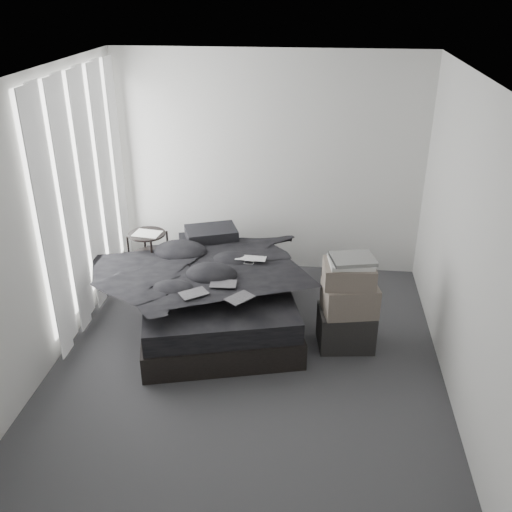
# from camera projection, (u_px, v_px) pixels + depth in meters

# --- Properties ---
(floor) EXTENTS (3.60, 4.20, 0.01)m
(floor) POSITION_uv_depth(u_px,v_px,m) (247.00, 365.00, 5.34)
(floor) COLOR #37373A
(floor) RESTS_ON ground
(ceiling) EXTENTS (3.60, 4.20, 0.01)m
(ceiling) POSITION_uv_depth(u_px,v_px,m) (244.00, 78.00, 4.20)
(ceiling) COLOR white
(ceiling) RESTS_ON ground
(wall_back) EXTENTS (3.60, 0.01, 2.60)m
(wall_back) POSITION_uv_depth(u_px,v_px,m) (268.00, 165.00, 6.64)
(wall_back) COLOR silver
(wall_back) RESTS_ON ground
(wall_front) EXTENTS (3.60, 0.01, 2.60)m
(wall_front) POSITION_uv_depth(u_px,v_px,m) (193.00, 407.00, 2.89)
(wall_front) COLOR silver
(wall_front) RESTS_ON ground
(wall_left) EXTENTS (0.01, 4.20, 2.60)m
(wall_left) POSITION_uv_depth(u_px,v_px,m) (40.00, 229.00, 4.95)
(wall_left) COLOR silver
(wall_left) RESTS_ON ground
(wall_right) EXTENTS (0.01, 4.20, 2.60)m
(wall_right) POSITION_uv_depth(u_px,v_px,m) (467.00, 249.00, 4.59)
(wall_right) COLOR silver
(wall_right) RESTS_ON ground
(window_left) EXTENTS (0.02, 2.00, 2.30)m
(window_left) POSITION_uv_depth(u_px,v_px,m) (81.00, 190.00, 5.73)
(window_left) COLOR white
(window_left) RESTS_ON wall_left
(curtain_left) EXTENTS (0.06, 2.12, 2.48)m
(curtain_left) POSITION_uv_depth(u_px,v_px,m) (87.00, 196.00, 5.75)
(curtain_left) COLOR white
(curtain_left) RESTS_ON wall_left
(bed) EXTENTS (1.95, 2.29, 0.27)m
(bed) POSITION_uv_depth(u_px,v_px,m) (216.00, 309.00, 5.99)
(bed) COLOR black
(bed) RESTS_ON floor
(mattress) EXTENTS (1.88, 2.22, 0.21)m
(mattress) POSITION_uv_depth(u_px,v_px,m) (216.00, 289.00, 5.88)
(mattress) COLOR black
(mattress) RESTS_ON bed
(duvet) EXTENTS (1.84, 2.00, 0.23)m
(duvet) POSITION_uv_depth(u_px,v_px,m) (215.00, 272.00, 5.74)
(duvet) COLOR black
(duvet) RESTS_ON mattress
(pillow_lower) EXTENTS (0.68, 0.54, 0.13)m
(pillow_lower) POSITION_uv_depth(u_px,v_px,m) (206.00, 244.00, 6.48)
(pillow_lower) COLOR black
(pillow_lower) RESTS_ON mattress
(pillow_upper) EXTENTS (0.66, 0.56, 0.12)m
(pillow_upper) POSITION_uv_depth(u_px,v_px,m) (211.00, 233.00, 6.42)
(pillow_upper) COLOR black
(pillow_upper) RESTS_ON pillow_lower
(laptop) EXTENTS (0.33, 0.22, 0.02)m
(laptop) POSITION_uv_depth(u_px,v_px,m) (250.00, 255.00, 5.82)
(laptop) COLOR silver
(laptop) RESTS_ON duvet
(comic_a) EXTENTS (0.30, 0.28, 0.01)m
(comic_a) POSITION_uv_depth(u_px,v_px,m) (193.00, 287.00, 5.23)
(comic_a) COLOR black
(comic_a) RESTS_ON duvet
(comic_b) EXTENTS (0.26, 0.17, 0.01)m
(comic_b) POSITION_uv_depth(u_px,v_px,m) (223.00, 277.00, 5.39)
(comic_b) COLOR black
(comic_b) RESTS_ON duvet
(comic_c) EXTENTS (0.29, 0.30, 0.01)m
(comic_c) POSITION_uv_depth(u_px,v_px,m) (240.00, 290.00, 5.15)
(comic_c) COLOR black
(comic_c) RESTS_ON duvet
(side_stand) EXTENTS (0.51, 0.51, 0.75)m
(side_stand) POSITION_uv_depth(u_px,v_px,m) (150.00, 264.00, 6.39)
(side_stand) COLOR black
(side_stand) RESTS_ON floor
(papers) EXTENTS (0.31, 0.25, 0.01)m
(papers) POSITION_uv_depth(u_px,v_px,m) (147.00, 234.00, 6.21)
(papers) COLOR white
(papers) RESTS_ON side_stand
(floor_books) EXTENTS (0.17, 0.24, 0.16)m
(floor_books) POSITION_uv_depth(u_px,v_px,m) (169.00, 295.00, 6.37)
(floor_books) COLOR black
(floor_books) RESTS_ON floor
(box_lower) EXTENTS (0.57, 0.48, 0.39)m
(box_lower) POSITION_uv_depth(u_px,v_px,m) (346.00, 328.00, 5.56)
(box_lower) COLOR black
(box_lower) RESTS_ON floor
(box_mid) EXTENTS (0.56, 0.48, 0.30)m
(box_mid) POSITION_uv_depth(u_px,v_px,m) (350.00, 298.00, 5.40)
(box_mid) COLOR #62574D
(box_mid) RESTS_ON box_lower
(box_upper) EXTENTS (0.50, 0.41, 0.21)m
(box_upper) POSITION_uv_depth(u_px,v_px,m) (349.00, 274.00, 5.30)
(box_upper) COLOR #62574D
(box_upper) RESTS_ON box_mid
(art_book_white) EXTENTS (0.44, 0.37, 0.04)m
(art_book_white) POSITION_uv_depth(u_px,v_px,m) (351.00, 262.00, 5.24)
(art_book_white) COLOR silver
(art_book_white) RESTS_ON box_upper
(art_book_snake) EXTENTS (0.45, 0.39, 0.04)m
(art_book_snake) POSITION_uv_depth(u_px,v_px,m) (353.00, 259.00, 5.22)
(art_book_snake) COLOR silver
(art_book_snake) RESTS_ON art_book_white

